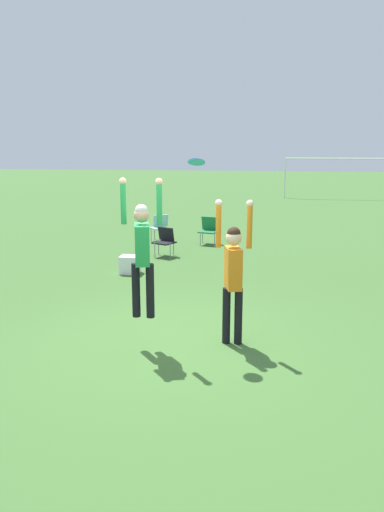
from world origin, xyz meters
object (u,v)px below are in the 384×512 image
at_px(camping_chair_1, 165,239).
at_px(camping_chair_0, 160,225).
at_px(person_defending, 233,269).
at_px(camping_chair_2, 209,228).
at_px(person_jumping, 142,246).
at_px(cooler_box, 130,265).
at_px(frisbee, 196,162).

bearing_deg(camping_chair_1, camping_chair_0, -47.86).
relative_size(person_defending, camping_chair_2, 2.62).
bearing_deg(person_jumping, cooler_box, 3.11).
xyz_separation_m(person_jumping, person_defending, (1.27, 0.38, -0.38)).
height_order(person_defending, camping_chair_1, person_defending).
relative_size(person_jumping, camping_chair_0, 2.49).
distance_m(person_jumping, camping_chair_1, 6.51).
xyz_separation_m(person_jumping, frisbee, (0.72, 0.37, 1.16)).
distance_m(camping_chair_0, cooler_box, 4.35).
distance_m(frisbee, camping_chair_0, 8.91).
bearing_deg(cooler_box, camping_chair_1, 79.63).
bearing_deg(frisbee, person_defending, 0.75).
bearing_deg(cooler_box, frisbee, -60.11).
xyz_separation_m(frisbee, camping_chair_1, (-1.87, 5.94, -2.24)).
bearing_deg(person_defending, person_jumping, -90.00).
height_order(camping_chair_1, camping_chair_2, camping_chair_2).
xyz_separation_m(camping_chair_1, cooler_box, (-0.37, -2.04, -0.25)).
relative_size(person_jumping, frisbee, 8.03).
relative_size(frisbee, camping_chair_2, 0.30).
height_order(person_defending, camping_chair_2, person_defending).
bearing_deg(person_jumping, person_defending, -90.00).
height_order(person_jumping, person_defending, person_jumping).
relative_size(person_jumping, person_defending, 0.93).
height_order(frisbee, camping_chair_1, frisbee).
xyz_separation_m(person_defending, cooler_box, (-2.79, 3.90, -0.95)).
bearing_deg(camping_chair_0, camping_chair_1, 69.74).
xyz_separation_m(camping_chair_2, cooler_box, (-1.30, -4.01, -0.27)).
xyz_separation_m(camping_chair_0, cooler_box, (0.33, -4.33, -0.27)).
relative_size(person_defending, camping_chair_1, 2.81).
distance_m(camping_chair_1, cooler_box, 2.09).
bearing_deg(camping_chair_0, frisbee, 70.04).
height_order(camping_chair_2, cooler_box, camping_chair_2).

